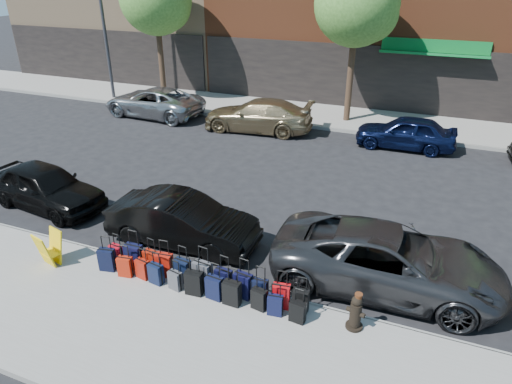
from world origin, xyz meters
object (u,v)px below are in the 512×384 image
at_px(display_rack, 50,249).
at_px(car_near_2, 388,259).
at_px(car_near_0, 45,186).
at_px(car_far_1, 258,115).
at_px(bollard, 357,310).
at_px(streetlight, 105,15).
at_px(tree_center, 360,6).
at_px(suitcase_front_5, 203,275).
at_px(car_near_1, 183,221).
at_px(car_far_2, 406,132).
at_px(tree_left, 158,0).
at_px(car_far_0, 154,102).
at_px(fire_hydrant, 356,313).

relative_size(display_rack, car_near_2, 0.17).
relative_size(car_near_0, car_far_1, 0.82).
distance_m(bollard, car_near_0, 10.52).
xyz_separation_m(streetlight, car_far_1, (9.64, -2.05, -3.92)).
distance_m(tree_center, car_near_0, 15.09).
bearing_deg(suitcase_front_5, display_rack, -164.27).
height_order(tree_center, bollard, tree_center).
xyz_separation_m(car_near_1, car_far_2, (5.00, 10.05, -0.00)).
distance_m(tree_left, car_near_0, 13.60).
bearing_deg(car_near_0, car_far_1, -12.83).
xyz_separation_m(car_near_1, car_far_0, (-7.54, 10.08, 0.03)).
bearing_deg(car_near_1, display_rack, 131.15).
height_order(streetlight, suitcase_front_5, streetlight).
bearing_deg(car_near_1, bollard, -110.26).
height_order(car_near_0, car_near_1, car_near_0).
distance_m(car_near_0, car_far_0, 10.09).
relative_size(tree_center, streetlight, 0.91).
relative_size(fire_hydrant, car_far_0, 0.16).
relative_size(tree_left, car_near_1, 1.71).
bearing_deg(car_far_2, car_far_1, -89.47).
bearing_deg(car_near_2, car_far_0, 50.65).
height_order(display_rack, car_far_2, car_far_2).
xyz_separation_m(display_rack, car_near_1, (2.52, 2.33, 0.10)).
height_order(suitcase_front_5, car_far_2, car_far_2).
bearing_deg(tree_left, display_rack, -68.62).
bearing_deg(car_far_0, streetlight, -112.70).
bearing_deg(car_near_0, car_near_2, -83.54).
xyz_separation_m(tree_left, display_rack, (5.86, -14.95, -4.81)).
height_order(streetlight, display_rack, streetlight).
relative_size(fire_hydrant, car_near_0, 0.19).
bearing_deg(streetlight, car_near_1, -46.49).
distance_m(display_rack, car_far_0, 13.38).
xyz_separation_m(streetlight, car_near_0, (6.15, -11.65, -3.95)).
xyz_separation_m(suitcase_front_5, bollard, (3.64, -0.03, 0.12)).
bearing_deg(car_near_1, tree_center, -11.11).
distance_m(tree_center, display_rack, 16.38).
distance_m(tree_left, tree_center, 10.50).
xyz_separation_m(tree_left, suitcase_front_5, (9.89, -14.34, -4.93)).
relative_size(streetlight, car_far_0, 1.52).
bearing_deg(streetlight, bollard, -39.68).
relative_size(tree_center, display_rack, 8.01).
relative_size(tree_center, suitcase_front_5, 6.77).
bearing_deg(car_far_0, tree_center, 108.08).
relative_size(tree_center, fire_hydrant, 8.92).
bearing_deg(display_rack, car_near_0, 149.91).
bearing_deg(car_near_2, fire_hydrant, 166.46).
distance_m(suitcase_front_5, fire_hydrant, 3.62).
bearing_deg(tree_left, car_near_1, -56.43).
distance_m(tree_center, car_far_0, 11.03).
xyz_separation_m(bollard, car_far_1, (-6.83, 11.61, 0.14)).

